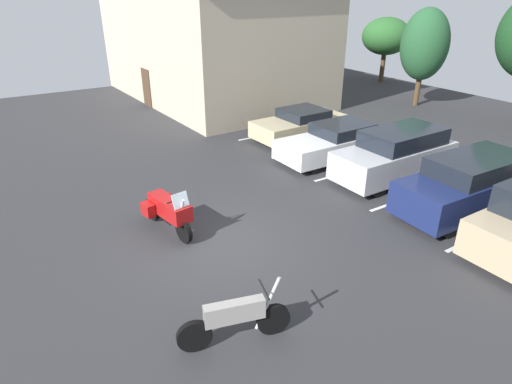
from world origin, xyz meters
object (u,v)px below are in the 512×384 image
motorcycle_second (236,319)px  car_champagne (301,124)px  car_silver (396,155)px  car_navy (467,185)px  motorcycle_touring (168,210)px  car_white (335,142)px

motorcycle_second → car_champagne: car_champagne is taller
motorcycle_second → car_silver: (-3.88, 8.80, 0.34)m
car_navy → motorcycle_touring: bearing=-114.7°
motorcycle_second → car_silver: 9.63m
car_white → car_navy: 5.57m
car_champagne → car_white: size_ratio=0.95×
motorcycle_touring → car_navy: size_ratio=0.52×
car_navy → motorcycle_second: bearing=-83.8°
car_white → car_silver: (2.62, 0.48, 0.20)m
car_white → car_silver: car_silver is taller
car_white → car_silver: bearing=10.4°
motorcycle_second → car_silver: size_ratio=0.47×
motorcycle_second → car_navy: (-0.93, 8.53, 0.35)m
car_champagne → motorcycle_touring: bearing=-60.7°
motorcycle_touring → car_silver: size_ratio=0.50×
car_champagne → car_silver: (5.32, 0.10, 0.21)m
motorcycle_second → car_navy: car_navy is taller
motorcycle_touring → car_champagne: (-4.59, 8.19, -0.02)m
motorcycle_second → car_champagne: (-9.20, 8.71, 0.12)m
car_champagne → car_navy: (8.27, -0.18, 0.22)m
car_champagne → car_silver: 5.33m
car_silver → car_navy: bearing=-5.4°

